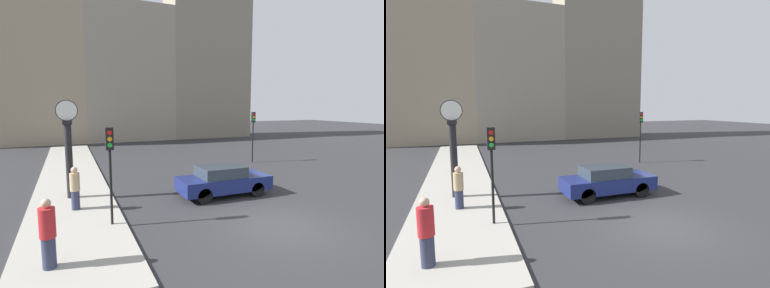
{
  "view_description": "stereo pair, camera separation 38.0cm",
  "coord_description": "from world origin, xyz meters",
  "views": [
    {
      "loc": [
        -6.75,
        -8.18,
        4.21
      ],
      "look_at": [
        0.09,
        8.23,
        1.92
      ],
      "focal_mm": 28.0,
      "sensor_mm": 36.0,
      "label": 1
    },
    {
      "loc": [
        -6.39,
        -8.33,
        4.21
      ],
      "look_at": [
        0.09,
        8.23,
        1.92
      ],
      "focal_mm": 28.0,
      "sensor_mm": 36.0,
      "label": 2
    }
  ],
  "objects": [
    {
      "name": "sidewalk_corner",
      "position": [
        -6.71,
        11.17,
        0.05
      ],
      "size": [
        3.41,
        26.33,
        0.11
      ],
      "primitive_type": "cube",
      "color": "#A39E93",
      "rests_on": "ground_plane"
    },
    {
      "name": "building_row",
      "position": [
        0.54,
        28.88,
        8.3
      ],
      "size": [
        32.43,
        5.0,
        18.13
      ],
      "color": "gray",
      "rests_on": "ground_plane"
    },
    {
      "name": "ground_plane",
      "position": [
        0.0,
        0.0,
        0.0
      ],
      "size": [
        120.0,
        120.0,
        0.0
      ],
      "primitive_type": "plane",
      "color": "#2D2D30"
    },
    {
      "name": "sedan_car",
      "position": [
        -0.16,
        3.86,
        0.73
      ],
      "size": [
        4.33,
        1.71,
        1.43
      ],
      "color": "navy",
      "rests_on": "ground_plane"
    },
    {
      "name": "pedestrian_tan_coat",
      "position": [
        -6.6,
        4.19,
        0.96
      ],
      "size": [
        0.38,
        0.38,
        1.72
      ],
      "color": "#2D334C",
      "rests_on": "sidewalk_corner"
    },
    {
      "name": "traffic_light_near",
      "position": [
        -5.48,
        2.1,
        2.54
      ],
      "size": [
        0.26,
        0.24,
        3.37
      ],
      "color": "black",
      "rests_on": "sidewalk_corner"
    },
    {
      "name": "street_clock",
      "position": [
        -6.76,
        5.93,
        2.28
      ],
      "size": [
        0.92,
        0.39,
        4.35
      ],
      "color": "black",
      "rests_on": "sidewalk_corner"
    },
    {
      "name": "pedestrian_red_top",
      "position": [
        -7.34,
        -0.18,
        1.01
      ],
      "size": [
        0.4,
        0.4,
        1.82
      ],
      "color": "#2D334C",
      "rests_on": "sidewalk_corner"
    },
    {
      "name": "traffic_light_far",
      "position": [
        5.83,
        10.34,
        2.68
      ],
      "size": [
        0.26,
        0.24,
        3.74
      ],
      "color": "black",
      "rests_on": "ground_plane"
    }
  ]
}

